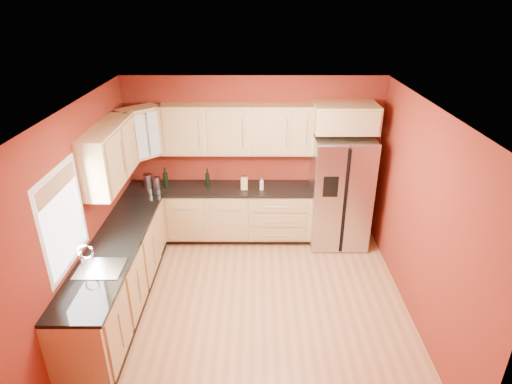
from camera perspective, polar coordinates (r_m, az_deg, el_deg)
floor at (r=5.79m, az=-0.45°, el=-14.81°), size 4.00×4.00×0.00m
ceiling at (r=4.58m, az=-0.56°, el=11.04°), size 4.00×4.00×0.00m
wall_back at (r=6.88m, az=-0.32°, el=4.55°), size 4.00×0.04×2.60m
wall_front at (r=3.43m, az=-0.88°, el=-19.57°), size 4.00×0.04×2.60m
wall_left at (r=5.45m, az=-22.04°, el=-3.14°), size 0.04×4.00×2.60m
wall_right at (r=5.41m, az=21.22°, el=-3.22°), size 0.04×4.00×2.60m
base_cabinets_back at (r=6.98m, az=-4.84°, el=-2.95°), size 2.90×0.60×0.88m
base_cabinets_left at (r=5.79m, az=-17.86°, el=-10.74°), size 0.60×2.80×0.88m
countertop_back at (r=6.77m, az=-4.99°, el=0.45°), size 2.90×0.62×0.04m
countertop_left at (r=5.54m, az=-18.38°, el=-6.86°), size 0.62×2.80×0.04m
upper_cabinets_back at (r=6.56m, az=-2.55°, el=8.34°), size 2.30×0.33×0.75m
upper_cabinets_left at (r=5.81m, az=-18.90°, el=4.77°), size 0.33×1.35×0.75m
corner_upper_cabinet at (r=6.62m, az=-15.09°, el=7.67°), size 0.67×0.67×0.75m
over_fridge_cabinet at (r=6.49m, az=11.83°, el=9.73°), size 0.92×0.60×0.40m
refrigerator at (r=6.81m, az=11.10°, el=0.12°), size 0.90×0.75×1.78m
window at (r=4.93m, az=-24.28°, el=-3.30°), size 0.03×0.90×1.00m
sink_faucet at (r=5.05m, az=-20.30°, el=-8.18°), size 0.50×0.42×0.30m
canister_left at (r=6.92m, az=-14.19°, el=1.45°), size 0.17×0.17×0.21m
canister_right at (r=6.85m, az=-13.08°, el=1.23°), size 0.12×0.12×0.19m
wine_bottle_a at (r=6.76m, az=-6.48°, el=1.91°), size 0.09×0.09×0.30m
wine_bottle_b at (r=6.83m, az=-11.98°, el=1.89°), size 0.09×0.09×0.33m
knife_block at (r=6.64m, az=-1.57°, el=1.16°), size 0.10×0.09×0.20m
soap_dispenser at (r=6.62m, az=0.76°, el=1.04°), size 0.08×0.08×0.19m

